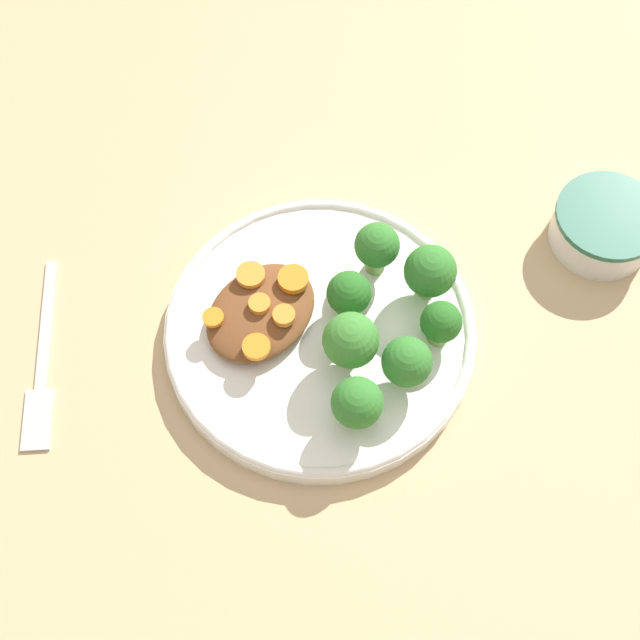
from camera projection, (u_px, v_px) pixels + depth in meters
The scene contains 18 objects.
ground_plane at pixel (320, 337), 0.79m from camera, with size 4.00×4.00×0.00m, color tan.
plate at pixel (320, 331), 0.78m from camera, with size 0.27×0.27×0.02m.
dip_bowl at pixel (605, 225), 0.81m from camera, with size 0.10×0.10×0.04m.
stew_mound at pixel (261, 312), 0.77m from camera, with size 0.11×0.08×0.02m, color brown.
broccoli_floret_0 at pixel (351, 341), 0.72m from camera, with size 0.05×0.05×0.06m.
broccoli_floret_1 at pixel (441, 323), 0.74m from camera, with size 0.04×0.04×0.05m.
broccoli_floret_2 at pixel (349, 295), 0.75m from camera, with size 0.04×0.04×0.05m.
broccoli_floret_3 at pixel (357, 403), 0.70m from camera, with size 0.04×0.04×0.05m.
broccoli_floret_4 at pixel (407, 362), 0.72m from camera, with size 0.04×0.04×0.05m.
broccoli_floret_5 at pixel (380, 249), 0.77m from camera, with size 0.04×0.04×0.06m.
broccoli_floret_6 at pixel (430, 272), 0.76m from camera, with size 0.05×0.05×0.06m.
carrot_slice_0 at pixel (213, 317), 0.75m from camera, with size 0.02×0.02×0.00m, color orange.
carrot_slice_1 at pixel (259, 304), 0.76m from camera, with size 0.02×0.02×0.01m, color orange.
carrot_slice_2 at pixel (256, 347), 0.74m from camera, with size 0.02×0.02×0.01m, color orange.
carrot_slice_3 at pixel (251, 275), 0.77m from camera, with size 0.03×0.03×0.01m, color orange.
carrot_slice_4 at pixel (284, 316), 0.75m from camera, with size 0.02×0.02×0.01m, color orange.
carrot_slice_5 at pixel (293, 279), 0.77m from camera, with size 0.03×0.03×0.01m, color orange.
fork at pixel (42, 370), 0.77m from camera, with size 0.15×0.14×0.01m.
Camera 1 is at (0.28, 0.22, 0.70)m, focal length 50.00 mm.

